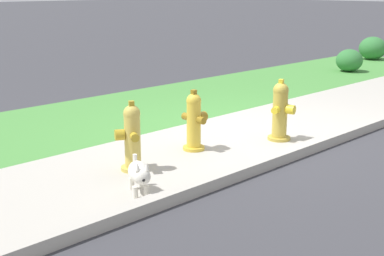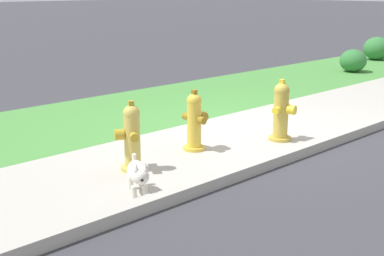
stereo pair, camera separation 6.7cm
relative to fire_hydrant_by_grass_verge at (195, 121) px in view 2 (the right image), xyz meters
name	(u,v)px [view 2 (the right image)]	position (x,y,z in m)	size (l,w,h in m)	color
ground_plane	(250,134)	(1.07, 0.01, -0.37)	(120.00, 120.00, 0.00)	#38383D
sidewalk_pavement	(250,134)	(1.07, 0.01, -0.36)	(18.00, 1.93, 0.01)	#ADA89E
grass_verge	(146,107)	(1.07, 2.29, -0.36)	(18.00, 2.63, 0.01)	#47893D
street_curb	(315,146)	(1.07, -1.03, -0.31)	(18.00, 0.16, 0.12)	#ADA89E
fire_hydrant_by_grass_verge	(195,121)	(0.00, 0.00, 0.00)	(0.32, 0.35, 0.76)	gold
fire_hydrant_at_driveway	(132,137)	(-1.01, -0.07, 0.01)	(0.33, 0.36, 0.78)	gold
fire_hydrant_near_corner	(281,111)	(1.10, -0.47, 0.03)	(0.38, 0.35, 0.81)	gold
small_white_dog	(138,174)	(-1.41, -0.69, -0.14)	(0.38, 0.50, 0.40)	silver
shrub_bush_mid_verge	(353,61)	(6.96, 1.90, -0.10)	(0.62, 0.62, 0.53)	#337538
shrub_bush_near_lamp	(377,48)	(9.31, 2.55, -0.05)	(0.73, 0.73, 0.62)	#337538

